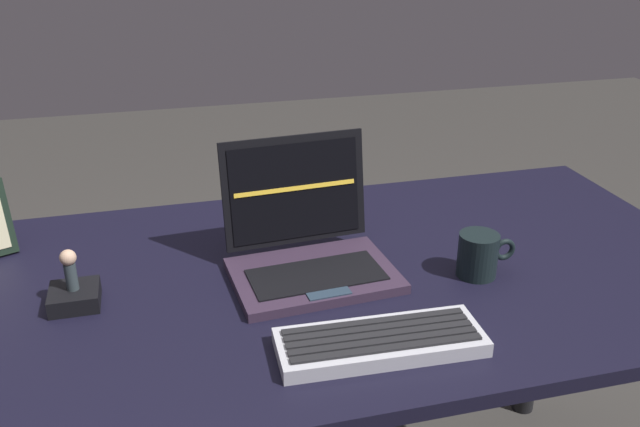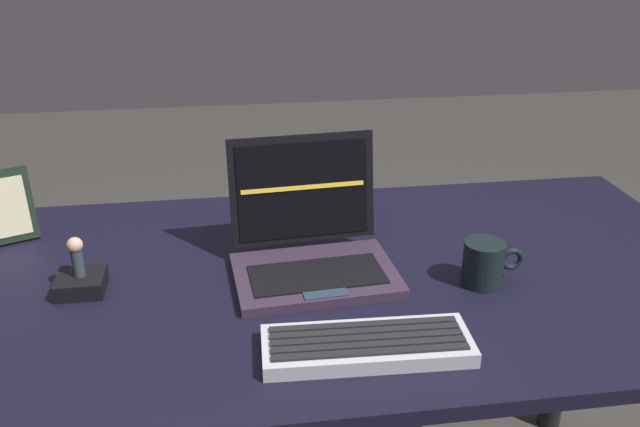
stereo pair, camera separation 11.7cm
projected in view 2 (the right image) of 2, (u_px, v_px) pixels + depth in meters
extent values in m
cube|color=black|center=(284.00, 282.00, 1.28)|extent=(1.72, 0.80, 0.03)
cylinder|color=black|center=(567.00, 319.00, 1.84)|extent=(0.06, 0.06, 0.73)
cube|color=#322437|center=(315.00, 275.00, 1.26)|extent=(0.31, 0.23, 0.02)
cube|color=black|center=(317.00, 274.00, 1.24)|extent=(0.25, 0.13, 0.00)
cube|color=#233342|center=(325.00, 293.00, 1.18)|extent=(0.08, 0.04, 0.00)
cube|color=black|center=(302.00, 189.00, 1.31)|extent=(0.28, 0.06, 0.21)
cube|color=black|center=(303.00, 190.00, 1.30)|extent=(0.26, 0.05, 0.18)
cube|color=yellow|center=(303.00, 187.00, 1.30)|extent=(0.24, 0.02, 0.01)
cube|color=#B5B5BE|center=(367.00, 346.00, 1.05)|extent=(0.33, 0.13, 0.02)
cube|color=black|center=(371.00, 352.00, 1.01)|extent=(0.30, 0.03, 0.00)
cube|color=black|center=(369.00, 345.00, 1.03)|extent=(0.30, 0.03, 0.00)
cube|color=black|center=(367.00, 338.00, 1.04)|extent=(0.30, 0.03, 0.00)
cube|color=black|center=(365.00, 331.00, 1.06)|extent=(0.30, 0.03, 0.00)
cube|color=black|center=(363.00, 325.00, 1.08)|extent=(0.30, 0.03, 0.00)
cube|color=black|center=(0.00, 207.00, 1.37)|extent=(0.13, 0.09, 0.15)
cube|color=beige|center=(1.00, 209.00, 1.37)|extent=(0.10, 0.06, 0.12)
cube|color=black|center=(5.00, 230.00, 1.42)|extent=(0.02, 0.02, 0.03)
cube|color=black|center=(81.00, 284.00, 1.22)|extent=(0.08, 0.08, 0.03)
cylinder|color=#2F393E|center=(78.00, 264.00, 1.20)|extent=(0.02, 0.02, 0.05)
sphere|color=tan|center=(74.00, 246.00, 1.18)|extent=(0.03, 0.03, 0.03)
cylinder|color=black|center=(483.00, 263.00, 1.23)|extent=(0.07, 0.07, 0.08)
torus|color=black|center=(512.00, 259.00, 1.24)|extent=(0.04, 0.01, 0.04)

